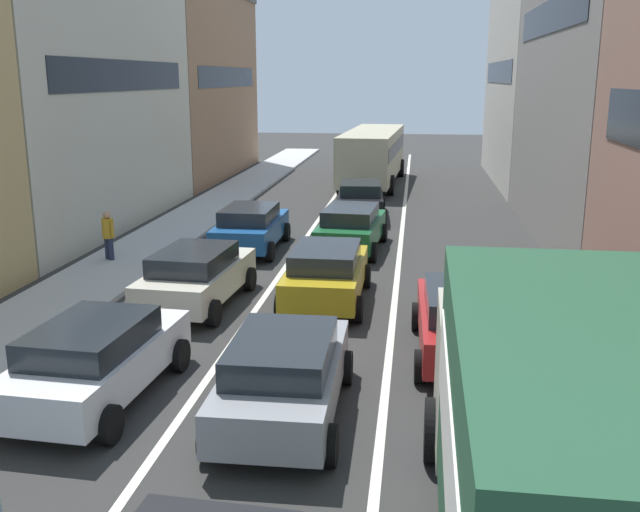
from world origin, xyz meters
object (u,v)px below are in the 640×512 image
Objects in this scene: coupe_centre_lane_fourth at (351,227)px; sedan_right_lane_behind_truck at (464,320)px; sedan_left_lane_fourth at (251,227)px; wagon_left_lane_second at (97,358)px; sedan_left_lane_third at (197,275)px; sedan_centre_lane_second at (284,374)px; bus_mid_queue_primary at (373,152)px; removalist_box_truck at (562,443)px; sedan_centre_lane_fifth at (361,198)px; pedestrian_mid_sidewalk at (108,234)px; hatchback_centre_lane_third at (326,272)px.

coupe_centre_lane_fourth and sedan_right_lane_behind_truck have the same top height.
coupe_centre_lane_fourth is 3.33m from sedan_left_lane_fourth.
sedan_left_lane_third is at bearing 2.10° from wagon_left_lane_second.
sedan_centre_lane_second and wagon_left_lane_second have the same top height.
sedan_left_lane_fourth is (0.00, 6.01, 0.00)m from sedan_left_lane_third.
bus_mid_queue_primary is at bearing -4.82° from sedan_left_lane_third.
removalist_box_truck is 7.32m from sedan_right_lane_behind_truck.
sedan_centre_lane_second is 12.21m from sedan_left_lane_fourth.
wagon_left_lane_second is at bearing 112.86° from sedan_right_lane_behind_truck.
sedan_centre_lane_fifth is at bearing -11.10° from sedan_left_lane_third.
pedestrian_mid_sidewalk reaches higher than sedan_left_lane_fourth.
sedan_centre_lane_fifth is at bearing 0.03° from hatchback_centre_lane_third.
wagon_left_lane_second and sedan_right_lane_behind_truck have the same top height.
sedan_centre_lane_second and sedan_centre_lane_fifth have the same top height.
pedestrian_mid_sidewalk is at bearing 136.63° from sedan_centre_lane_fifth.
sedan_left_lane_third is 6.93m from sedan_right_lane_behind_truck.
removalist_box_truck is 16.60m from coupe_centre_lane_fourth.
pedestrian_mid_sidewalk reaches higher than sedan_left_lane_third.
sedan_right_lane_behind_truck is at bearing -108.11° from sedan_left_lane_third.
sedan_centre_lane_second is at bearing -146.81° from sedan_left_lane_third.
wagon_left_lane_second is at bearing 52.32° from pedestrian_mid_sidewalk.
wagon_left_lane_second is at bearing 165.85° from sedan_centre_lane_fifth.
coupe_centre_lane_fourth is at bearing -0.91° from sedan_centre_lane_second.
sedan_centre_lane_second is at bearing 42.79° from removalist_box_truck.
sedan_left_lane_fourth is at bearing 14.79° from sedan_centre_lane_second.
sedan_centre_lane_fifth is 2.65× the size of pedestrian_mid_sidewalk.
pedestrian_mid_sidewalk is at bearing 36.59° from sedan_centre_lane_second.
wagon_left_lane_second is 5.51m from sedan_left_lane_third.
hatchback_centre_lane_third is at bearing -0.01° from sedan_centre_lane_second.
wagon_left_lane_second is 2.65× the size of pedestrian_mid_sidewalk.
sedan_centre_lane_second is 0.98× the size of sedan_left_lane_third.
removalist_box_truck is 1.79× the size of sedan_centre_lane_second.
removalist_box_truck is 22.30m from sedan_centre_lane_fifth.
coupe_centre_lane_fourth is at bearing -176.44° from bus_mid_queue_primary.
coupe_centre_lane_fourth is (0.11, 5.72, 0.00)m from hatchback_centre_lane_third.
bus_mid_queue_primary reaches higher than wagon_left_lane_second.
bus_mid_queue_primary reaches higher than sedan_left_lane_fourth.
pedestrian_mid_sidewalk is at bearing 114.51° from coupe_centre_lane_fourth.
sedan_centre_lane_fifth is at bearing 5.11° from coupe_centre_lane_fourth.
removalist_box_truck is at bearing -141.15° from sedan_left_lane_third.
sedan_centre_lane_fifth is at bearing -7.17° from wagon_left_lane_second.
removalist_box_truck is at bearing -170.19° from bus_mid_queue_primary.
bus_mid_queue_primary is at bearing -3.16° from sedan_centre_lane_fifth.
coupe_centre_lane_fourth is 1.00× the size of sedan_centre_lane_fifth.
sedan_centre_lane_second is at bearing 67.23° from pedestrian_mid_sidewalk.
sedan_centre_lane_fifth is at bearing -176.79° from bus_mid_queue_primary.
hatchback_centre_lane_third is (-0.09, 6.43, 0.00)m from sedan_centre_lane_second.
removalist_box_truck is at bearing -156.50° from sedan_left_lane_fourth.
sedan_left_lane_third is at bearing 156.50° from coupe_centre_lane_fourth.
sedan_left_lane_fourth is at bearing 24.21° from removalist_box_truck.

